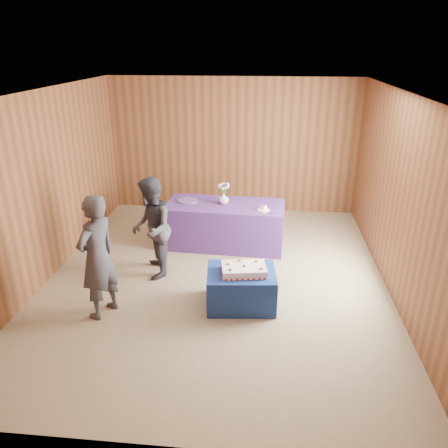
# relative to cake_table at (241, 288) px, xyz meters

# --- Properties ---
(ground) EXTENTS (6.00, 6.00, 0.00)m
(ground) POSITION_rel_cake_table_xyz_m (-0.42, 0.67, -0.25)
(ground) COLOR gray
(ground) RESTS_ON ground
(room_shell) EXTENTS (5.04, 6.04, 2.72)m
(room_shell) POSITION_rel_cake_table_xyz_m (-0.42, 0.67, 1.55)
(room_shell) COLOR brown
(room_shell) RESTS_ON ground
(cake_table) EXTENTS (0.96, 0.78, 0.50)m
(cake_table) POSITION_rel_cake_table_xyz_m (0.00, 0.00, 0.00)
(cake_table) COLOR navy
(cake_table) RESTS_ON ground
(serving_table) EXTENTS (2.05, 1.01, 0.75)m
(serving_table) POSITION_rel_cake_table_xyz_m (-0.40, 1.88, 0.12)
(serving_table) COLOR #64338D
(serving_table) RESTS_ON ground
(sheet_cake) EXTENTS (0.66, 0.50, 0.14)m
(sheet_cake) POSITION_rel_cake_table_xyz_m (0.04, -0.03, 0.30)
(sheet_cake) COLOR white
(sheet_cake) RESTS_ON cake_table
(vase) EXTENTS (0.21, 0.21, 0.19)m
(vase) POSITION_rel_cake_table_xyz_m (-0.43, 1.90, 0.59)
(vase) COLOR silver
(vase) RESTS_ON serving_table
(flower_spray) EXTENTS (0.20, 0.20, 0.16)m
(flower_spray) POSITION_rel_cake_table_xyz_m (-0.43, 1.90, 0.82)
(flower_spray) COLOR #2E6F2C
(flower_spray) RESTS_ON vase
(platter) EXTENTS (0.42, 0.42, 0.02)m
(platter) POSITION_rel_cake_table_xyz_m (-1.06, 1.97, 0.51)
(platter) COLOR #694C98
(platter) RESTS_ON serving_table
(plate) EXTENTS (0.28, 0.28, 0.01)m
(plate) POSITION_rel_cake_table_xyz_m (0.25, 1.66, 0.51)
(plate) COLOR white
(plate) RESTS_ON serving_table
(cake_slice) EXTENTS (0.10, 0.10, 0.09)m
(cake_slice) POSITION_rel_cake_table_xyz_m (0.25, 1.66, 0.55)
(cake_slice) COLOR white
(cake_slice) RESTS_ON plate
(knife) EXTENTS (0.26, 0.03, 0.00)m
(knife) POSITION_rel_cake_table_xyz_m (0.31, 1.51, 0.50)
(knife) COLOR #ACACB1
(knife) RESTS_ON serving_table
(guest_left) EXTENTS (0.60, 0.70, 1.63)m
(guest_left) POSITION_rel_cake_table_xyz_m (-1.78, -0.39, 0.57)
(guest_left) COLOR #373640
(guest_left) RESTS_ON ground
(guest_right) EXTENTS (0.74, 0.86, 1.53)m
(guest_right) POSITION_rel_cake_table_xyz_m (-1.37, 0.69, 0.52)
(guest_right) COLOR #35333E
(guest_right) RESTS_ON ground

